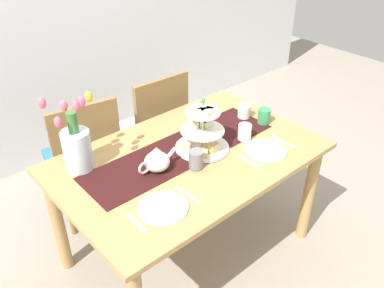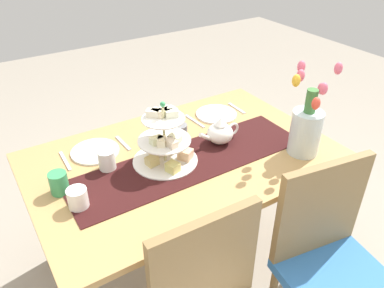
# 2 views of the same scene
# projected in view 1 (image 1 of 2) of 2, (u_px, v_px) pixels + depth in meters

# --- Properties ---
(ground_plane) EXTENTS (8.00, 8.00, 0.00)m
(ground_plane) POSITION_uv_depth(u_px,v_px,m) (189.00, 249.00, 2.59)
(ground_plane) COLOR gray
(dining_table) EXTENTS (1.43, 0.93, 0.73)m
(dining_table) POSITION_uv_depth(u_px,v_px,m) (189.00, 171.00, 2.25)
(dining_table) COLOR tan
(dining_table) RESTS_ON ground_plane
(chair_left) EXTENTS (0.48, 0.48, 0.91)m
(chair_left) POSITION_uv_depth(u_px,v_px,m) (84.00, 155.00, 2.59)
(chair_left) COLOR olive
(chair_left) RESTS_ON ground_plane
(chair_right) EXTENTS (0.43, 0.43, 0.91)m
(chair_right) POSITION_uv_depth(u_px,v_px,m) (154.00, 126.00, 2.90)
(chair_right) COLOR olive
(chair_right) RESTS_ON ground_plane
(table_runner) EXTENTS (1.15, 0.32, 0.00)m
(table_runner) POSITION_uv_depth(u_px,v_px,m) (182.00, 150.00, 2.23)
(table_runner) COLOR black
(table_runner) RESTS_ON dining_table
(tiered_cake_stand) EXTENTS (0.30, 0.30, 0.30)m
(tiered_cake_stand) POSITION_uv_depth(u_px,v_px,m) (202.00, 133.00, 2.19)
(tiered_cake_stand) COLOR beige
(tiered_cake_stand) RESTS_ON table_runner
(teapot) EXTENTS (0.24, 0.13, 0.14)m
(teapot) POSITION_uv_depth(u_px,v_px,m) (157.00, 161.00, 2.04)
(teapot) COLOR white
(teapot) RESTS_ON table_runner
(tulip_vase) EXTENTS (0.25, 0.22, 0.43)m
(tulip_vase) POSITION_uv_depth(u_px,v_px,m) (77.00, 145.00, 2.01)
(tulip_vase) COLOR silver
(tulip_vase) RESTS_ON dining_table
(cream_jug) EXTENTS (0.08, 0.08, 0.08)m
(cream_jug) POSITION_uv_depth(u_px,v_px,m) (244.00, 111.00, 2.52)
(cream_jug) COLOR white
(cream_jug) RESTS_ON dining_table
(dinner_plate_left) EXTENTS (0.23, 0.23, 0.01)m
(dinner_plate_left) POSITION_uv_depth(u_px,v_px,m) (163.00, 208.00, 1.83)
(dinner_plate_left) COLOR white
(dinner_plate_left) RESTS_ON dining_table
(fork_left) EXTENTS (0.02, 0.15, 0.01)m
(fork_left) POSITION_uv_depth(u_px,v_px,m) (137.00, 223.00, 1.75)
(fork_left) COLOR silver
(fork_left) RESTS_ON dining_table
(knife_left) EXTENTS (0.03, 0.17, 0.01)m
(knife_left) POSITION_uv_depth(u_px,v_px,m) (187.00, 194.00, 1.91)
(knife_left) COLOR silver
(knife_left) RESTS_ON dining_table
(dinner_plate_right) EXTENTS (0.23, 0.23, 0.01)m
(dinner_plate_right) POSITION_uv_depth(u_px,v_px,m) (266.00, 150.00, 2.22)
(dinner_plate_right) COLOR white
(dinner_plate_right) RESTS_ON dining_table
(fork_right) EXTENTS (0.02, 0.15, 0.01)m
(fork_right) POSITION_uv_depth(u_px,v_px,m) (248.00, 160.00, 2.14)
(fork_right) COLOR silver
(fork_right) RESTS_ON dining_table
(knife_right) EXTENTS (0.02, 0.17, 0.01)m
(knife_right) POSITION_uv_depth(u_px,v_px,m) (282.00, 141.00, 2.30)
(knife_right) COLOR silver
(knife_right) RESTS_ON dining_table
(mug_grey) EXTENTS (0.08, 0.08, 0.09)m
(mug_grey) POSITION_uv_depth(u_px,v_px,m) (196.00, 159.00, 2.07)
(mug_grey) COLOR slate
(mug_grey) RESTS_ON table_runner
(mug_white_text) EXTENTS (0.08, 0.08, 0.09)m
(mug_white_text) POSITION_uv_depth(u_px,v_px,m) (245.00, 132.00, 2.30)
(mug_white_text) COLOR white
(mug_white_text) RESTS_ON dining_table
(mug_orange) EXTENTS (0.08, 0.08, 0.09)m
(mug_orange) POSITION_uv_depth(u_px,v_px,m) (264.00, 116.00, 2.46)
(mug_orange) COLOR #389356
(mug_orange) RESTS_ON dining_table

